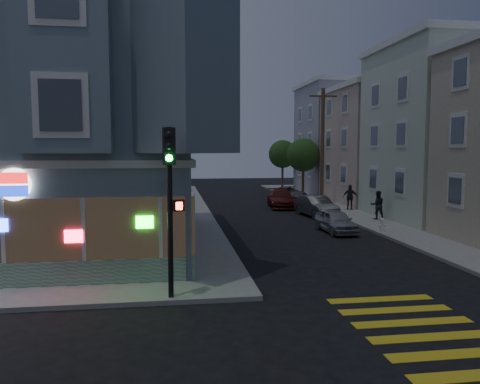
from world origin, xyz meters
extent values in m
plane|color=black|center=(0.00, 0.00, 0.00)|extent=(120.00, 120.00, 0.00)
cube|color=gray|center=(23.00, 23.00, 0.07)|extent=(24.00, 42.00, 0.15)
cube|color=slate|center=(-6.00, 11.00, 5.65)|extent=(14.00, 14.00, 11.00)
cube|color=silver|center=(-6.00, 11.00, 4.00)|extent=(14.30, 14.30, 0.25)
cylinder|color=white|center=(-4.40, 3.87, 3.40)|extent=(1.00, 0.12, 1.00)
cube|color=beige|center=(19.50, 16.00, 5.40)|extent=(12.00, 8.60, 10.50)
cube|color=#C0AB95|center=(19.50, 25.00, 4.65)|extent=(12.00, 8.60, 9.00)
cube|color=gray|center=(19.50, 34.00, 5.40)|extent=(12.00, 8.60, 10.50)
cylinder|color=#4C3826|center=(12.00, 24.00, 4.65)|extent=(0.30, 0.30, 9.00)
cube|color=#4C3826|center=(12.00, 24.00, 8.55)|extent=(2.20, 0.12, 0.12)
cylinder|color=#4C3826|center=(12.20, 30.00, 1.75)|extent=(0.24, 0.24, 3.20)
sphere|color=#204619|center=(12.20, 30.00, 3.95)|extent=(3.00, 3.00, 3.00)
cylinder|color=#4C3826|center=(12.20, 38.00, 1.75)|extent=(0.24, 0.24, 3.20)
sphere|color=#204619|center=(12.20, 38.00, 3.95)|extent=(3.00, 3.00, 3.00)
imported|color=black|center=(12.93, 15.91, 1.04)|extent=(0.97, 0.83, 1.77)
imported|color=#24222A|center=(13.00, 20.57, 1.05)|extent=(1.13, 0.75, 1.79)
imported|color=#A3A6AB|center=(9.09, 12.66, 0.61)|extent=(1.54, 3.62, 1.22)
imported|color=#333537|center=(9.83, 18.45, 0.70)|extent=(2.00, 4.39, 1.40)
imported|color=#5C1915|center=(8.68, 23.65, 0.68)|extent=(2.42, 4.90, 1.37)
imported|color=#8F9498|center=(10.70, 28.85, 0.59)|extent=(2.50, 4.49, 1.19)
cylinder|color=black|center=(0.31, 2.30, 2.63)|extent=(0.16, 0.16, 4.95)
cube|color=black|center=(0.31, 2.08, 4.56)|extent=(0.37, 0.34, 1.04)
sphere|color=black|center=(0.31, 1.92, 4.89)|extent=(0.20, 0.20, 0.20)
sphere|color=black|center=(0.31, 1.92, 4.56)|extent=(0.20, 0.20, 0.20)
sphere|color=#19F23F|center=(0.31, 1.92, 4.23)|extent=(0.20, 0.20, 0.20)
cube|color=black|center=(0.56, 2.12, 2.87)|extent=(0.35, 0.26, 0.32)
cube|color=#FF2614|center=(0.56, 2.01, 2.87)|extent=(0.22, 0.02, 0.22)
cylinder|color=white|center=(11.30, 11.76, 0.43)|extent=(0.22, 0.22, 0.56)
sphere|color=white|center=(11.30, 11.76, 0.76)|extent=(0.24, 0.24, 0.24)
cylinder|color=white|center=(11.30, 11.76, 0.48)|extent=(0.42, 0.11, 0.11)
camera|label=1|loc=(0.39, -11.22, 4.48)|focal=35.00mm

